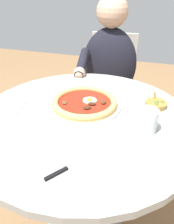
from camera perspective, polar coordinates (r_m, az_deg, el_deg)
name	(u,v)px	position (r m, az deg, el deg)	size (l,w,h in m)	color
ground_plane	(85,216)	(1.43, -0.58, -26.36)	(6.00, 6.00, 0.02)	olive
dining_table	(84,142)	(0.98, -0.77, -8.10)	(0.92, 0.92, 0.73)	#999993
pizza_on_plate	(85,103)	(0.94, -0.65, 2.51)	(0.32, 0.32, 0.04)	white
water_glass	(147,122)	(0.80, 15.83, -2.64)	(0.08, 0.08, 0.09)	silver
steak_knife	(67,168)	(0.65, -5.49, -14.96)	(0.17, 0.13, 0.01)	silver
olive_pan	(156,104)	(0.99, 18.19, 2.15)	(0.12, 0.09, 0.05)	olive
fork_utensil	(23,106)	(0.99, -17.03, 1.68)	(0.16, 0.03, 0.00)	#BCBCC1
diner_person	(108,89)	(1.60, 5.59, 6.20)	(0.50, 0.39, 1.15)	#282833
cafe_chair_diner	(111,80)	(1.72, 6.42, 8.65)	(0.41, 0.41, 0.87)	beige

